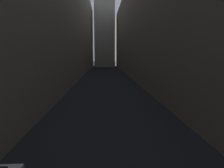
{
  "coord_description": "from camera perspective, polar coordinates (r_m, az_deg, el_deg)",
  "views": [
    {
      "loc": [
        -0.5,
        7.35,
        5.0
      ],
      "look_at": [
        0.0,
        18.76,
        3.3
      ],
      "focal_mm": 30.62,
      "sensor_mm": 36.0,
      "label": 1
    }
  ],
  "objects": [
    {
      "name": "building_block_left",
      "position": [
        45.11,
        -19.36,
        18.26
      ],
      "size": [
        14.67,
        108.0,
        26.0
      ],
      "primitive_type": "cube",
      "color": "gray",
      "rests_on": "ground"
    },
    {
      "name": "building_block_right",
      "position": [
        44.84,
        13.85,
        16.75
      ],
      "size": [
        12.34,
        108.0,
        23.23
      ],
      "primitive_type": "cube",
      "color": "#756B5B",
      "rests_on": "ground"
    },
    {
      "name": "ground_plane",
      "position": [
        40.96,
        -1.81,
        1.49
      ],
      "size": [
        264.0,
        264.0,
        0.0
      ],
      "primitive_type": "plane",
      "color": "black"
    }
  ]
}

